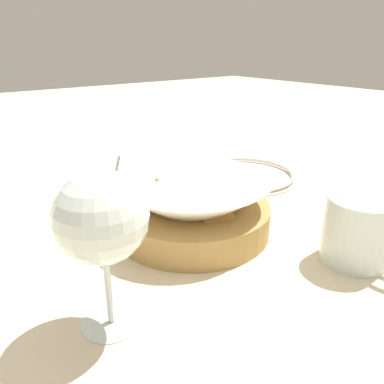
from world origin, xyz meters
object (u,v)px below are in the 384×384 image
Objects in this scene: food_basket at (192,208)px; beer_mug at (358,233)px; sauce_cup at (114,191)px; wine_glass at (102,221)px; side_plate at (244,175)px.

food_basket is 1.93× the size of beer_mug.
sauce_cup reaches higher than beer_mug.
wine_glass is (0.28, -0.15, 0.10)m from sauce_cup.
sauce_cup is at bearing -155.31° from beer_mug.
beer_mug is at bearing 74.03° from wine_glass.
wine_glass is 0.51m from side_plate.
beer_mug reaches higher than side_plate.
sauce_cup is 0.41m from beer_mug.
sauce_cup reaches higher than food_basket.
food_basket is 1.41× the size of wine_glass.
food_basket is 0.24m from wine_glass.
sauce_cup is 0.29m from side_plate.
side_plate is (-0.24, 0.43, -0.11)m from wine_glass.
food_basket reaches higher than side_plate.
wine_glass is at bearing -59.79° from food_basket.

